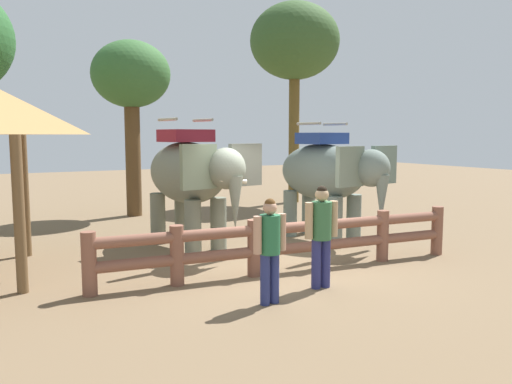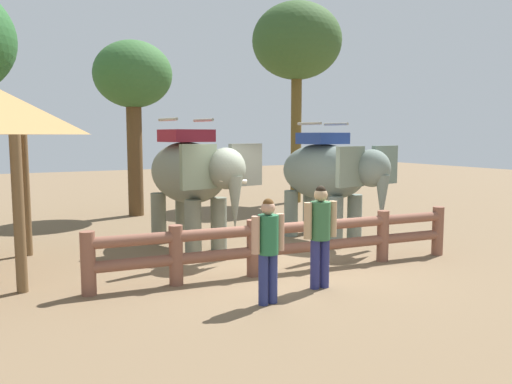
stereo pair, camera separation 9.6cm
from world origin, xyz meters
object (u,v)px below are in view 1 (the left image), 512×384
(tourist_man_in_blue, at_px, (270,243))
(elephant_center, at_px, (328,175))
(tree_far_left, at_px, (131,80))
(tree_back_center, at_px, (295,43))
(tourist_woman_in_black, at_px, (321,229))
(log_fence, at_px, (289,241))
(elephant_near_left, at_px, (191,176))

(tourist_man_in_blue, bearing_deg, elephant_center, 43.79)
(tree_far_left, relative_size, tree_back_center, 0.73)
(elephant_center, bearing_deg, tourist_woman_in_black, -127.68)
(log_fence, relative_size, tourist_woman_in_black, 4.26)
(tourist_woman_in_black, height_order, tree_back_center, tree_back_center)
(tourist_woman_in_black, xyz_separation_m, tree_back_center, (5.64, 9.73, 5.01))
(elephant_center, distance_m, tourist_woman_in_black, 4.03)
(elephant_center, bearing_deg, elephant_near_left, 166.64)
(log_fence, xyz_separation_m, tree_far_left, (-0.76, 8.21, 3.73))
(log_fence, height_order, tree_far_left, tree_far_left)
(tourist_woman_in_black, distance_m, tourist_man_in_blue, 1.22)
(tourist_woman_in_black, bearing_deg, tree_far_left, 94.25)
(log_fence, bearing_deg, tree_back_center, 57.04)
(tourist_man_in_blue, relative_size, tree_back_center, 0.22)
(tourist_woman_in_black, height_order, tourist_man_in_blue, tourist_woman_in_black)
(elephant_near_left, height_order, tree_back_center, tree_back_center)
(tourist_man_in_blue, bearing_deg, tree_back_center, 55.80)
(tree_back_center, bearing_deg, elephant_near_left, -137.97)
(log_fence, height_order, elephant_center, elephant_center)
(elephant_center, xyz_separation_m, tree_far_left, (-3.13, 6.18, 2.70))
(tourist_man_in_blue, bearing_deg, tourist_woman_in_black, 14.89)
(log_fence, bearing_deg, tourist_man_in_blue, -130.90)
(log_fence, relative_size, elephant_center, 2.17)
(elephant_near_left, bearing_deg, tourist_man_in_blue, -95.10)
(log_fence, xyz_separation_m, elephant_center, (2.37, 2.03, 1.03))
(tourist_man_in_blue, bearing_deg, log_fence, 49.10)
(elephant_center, distance_m, tree_far_left, 7.43)
(tourist_man_in_blue, height_order, tree_far_left, tree_far_left)
(elephant_near_left, bearing_deg, tree_far_left, 88.84)
(elephant_near_left, height_order, tourist_woman_in_black, elephant_near_left)
(tourist_woman_in_black, relative_size, tree_back_center, 0.23)
(elephant_near_left, relative_size, tree_far_left, 0.64)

